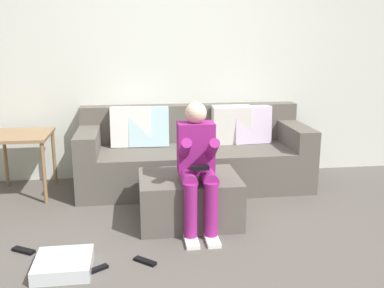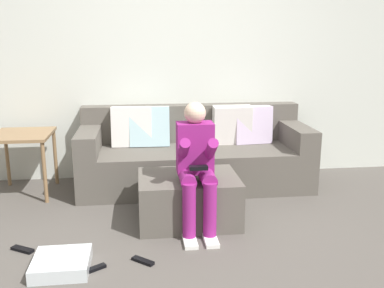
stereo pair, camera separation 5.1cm
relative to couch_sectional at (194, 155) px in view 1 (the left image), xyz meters
name	(u,v)px [view 1 (the left image)]	position (x,y,z in m)	size (l,w,h in m)	color
ground_plane	(199,256)	(-0.18, -1.56, -0.32)	(7.48, 7.48, 0.00)	#544F49
wall_back	(172,66)	(-0.18, 0.42, 0.89)	(5.75, 0.10, 2.42)	silver
couch_sectional	(194,155)	(0.00, 0.00, 0.00)	(2.32, 0.86, 0.82)	#59544C
ottoman	(189,199)	(-0.17, -0.94, -0.12)	(0.82, 0.62, 0.39)	#59544C
person_seated	(197,162)	(-0.12, -1.11, 0.24)	(0.29, 0.55, 1.02)	#8C1E72
storage_bin	(64,264)	(-1.10, -1.64, -0.27)	(0.37, 0.37, 0.09)	silver
side_table	(22,142)	(-1.68, -0.08, 0.20)	(0.54, 0.61, 0.61)	olive
remote_near_ottoman	(145,261)	(-0.56, -1.61, -0.31)	(0.17, 0.05, 0.02)	black
remote_by_storage_bin	(96,270)	(-0.89, -1.68, -0.31)	(0.18, 0.04, 0.02)	black
remote_under_side_table	(23,251)	(-1.42, -1.33, -0.31)	(0.18, 0.05, 0.02)	black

